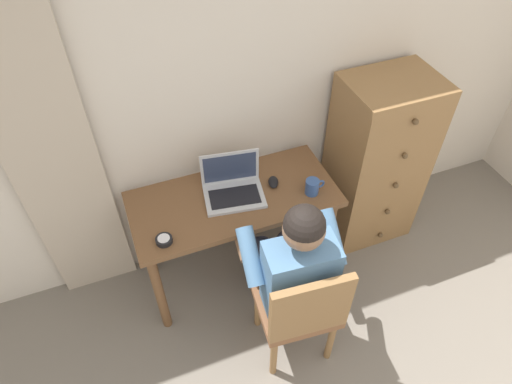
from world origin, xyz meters
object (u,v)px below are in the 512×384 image
(laptop, at_px, (233,186))
(chair, at_px, (301,308))
(coffee_mug, at_px, (313,187))
(person_seated, at_px, (291,261))
(desk_clock, at_px, (164,240))
(desk, at_px, (234,211))
(computer_mouse, at_px, (273,182))
(dresser, at_px, (376,163))

(laptop, bearing_deg, chair, -79.89)
(coffee_mug, bearing_deg, laptop, 158.87)
(person_seated, xyz_separation_m, desk_clock, (-0.60, 0.31, 0.09))
(desk, xyz_separation_m, computer_mouse, (0.26, 0.02, 0.14))
(person_seated, height_order, desk_clock, person_seated)
(person_seated, bearing_deg, dresser, 32.33)
(computer_mouse, bearing_deg, desk_clock, -144.43)
(desk, bearing_deg, laptop, 75.60)
(dresser, bearing_deg, coffee_mug, -161.31)
(person_seated, bearing_deg, computer_mouse, 78.04)
(laptop, distance_m, desk_clock, 0.51)
(chair, distance_m, person_seated, 0.26)
(computer_mouse, bearing_deg, desk, -156.01)
(laptop, bearing_deg, desk_clock, -155.16)
(dresser, xyz_separation_m, desk_clock, (-1.47, -0.24, 0.13))
(desk, distance_m, desk_clock, 0.50)
(desk_clock, height_order, coffee_mug, coffee_mug)
(person_seated, bearing_deg, laptop, 105.07)
(desk_clock, bearing_deg, chair, -40.03)
(desk, xyz_separation_m, coffee_mug, (0.44, -0.13, 0.17))
(chair, relative_size, laptop, 2.30)
(desk, height_order, desk_clock, desk_clock)
(desk_clock, relative_size, coffee_mug, 0.75)
(computer_mouse, bearing_deg, dresser, 23.97)
(desk, relative_size, laptop, 3.21)
(laptop, bearing_deg, desk, -104.40)
(dresser, height_order, chair, dresser)
(person_seated, height_order, coffee_mug, person_seated)
(dresser, bearing_deg, laptop, -178.24)
(chair, bearing_deg, person_seated, 85.26)
(chair, height_order, computer_mouse, chair)
(dresser, relative_size, laptop, 3.30)
(chair, distance_m, laptop, 0.78)
(chair, xyz_separation_m, person_seated, (0.02, 0.18, 0.18))
(desk, relative_size, computer_mouse, 12.04)
(person_seated, xyz_separation_m, coffee_mug, (0.29, 0.35, 0.12))
(computer_mouse, xyz_separation_m, desk_clock, (-0.70, -0.19, -0.00))
(desk, relative_size, coffee_mug, 10.03)
(chair, distance_m, computer_mouse, 0.75)
(coffee_mug, bearing_deg, computer_mouse, 141.20)
(dresser, bearing_deg, desk, -176.26)
(chair, bearing_deg, desk, 101.40)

